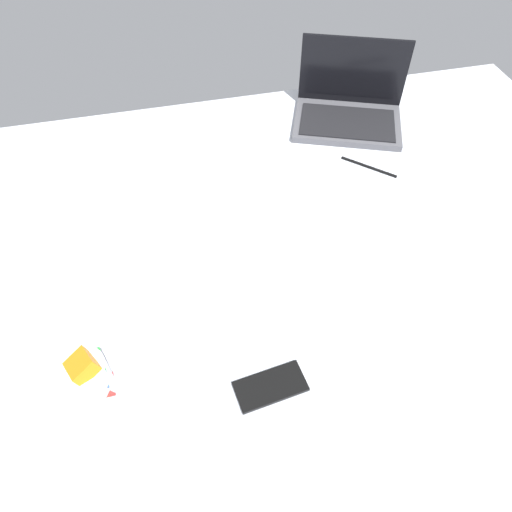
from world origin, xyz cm
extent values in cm
cube|color=#B7BCC6|center=(0.00, 0.00, 9.00)|extent=(180.00, 140.00, 18.00)
cube|color=#4C4C51|center=(23.60, 45.96, 19.00)|extent=(39.15, 33.53, 2.00)
cube|color=black|center=(23.05, 44.56, 20.20)|extent=(33.22, 26.48, 0.40)
cube|color=black|center=(27.65, 56.18, 30.50)|extent=(31.05, 13.08, 21.00)
cylinder|color=silver|center=(-55.85, -27.14, 23.50)|extent=(9.00, 9.00, 11.00)
cube|color=red|center=(-53.95, -27.69, 21.51)|extent=(4.87, 5.88, 5.45)
cube|color=blue|center=(-55.31, -28.04, 24.12)|extent=(7.17, 6.20, 4.93)
cube|color=#268C33|center=(-54.02, -26.23, 26.73)|extent=(5.33, 5.85, 4.29)
cube|color=orange|center=(-55.28, -27.18, 29.34)|extent=(7.21, 7.54, 5.55)
cube|color=black|center=(-21.99, -33.86, 18.40)|extent=(14.74, 8.49, 0.80)
cube|color=black|center=(22.47, 24.80, 18.30)|extent=(12.60, 12.28, 0.60)
camera|label=1|loc=(-34.21, -72.90, 107.06)|focal=33.46mm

